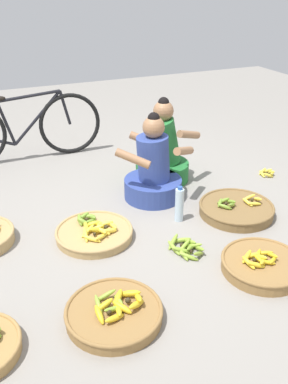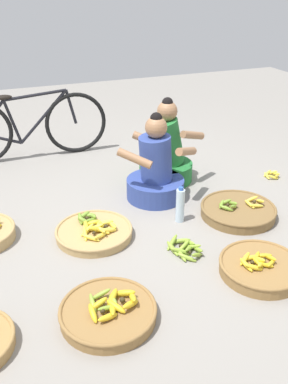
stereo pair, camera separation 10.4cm
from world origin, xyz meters
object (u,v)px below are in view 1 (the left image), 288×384
Objects in this scene: banana_basket_back_left at (236,209)px; loose_bananas_mid_left at (267,173)px; vendor_woman_behind at (163,154)px; banana_basket_near_vendor at (94,232)px; banana_basket_front_right at (114,312)px; loose_bananas_near_bicycle at (186,247)px; banana_basket_back_center at (262,264)px; water_bottle at (179,205)px; vendor_woman_front at (153,172)px; bicycle_leaning at (23,128)px.

banana_basket_back_left is 3.60× the size of loose_bananas_mid_left.
vendor_woman_behind reaches higher than banana_basket_near_vendor.
banana_basket_front_right is at bearing -99.91° from banana_basket_near_vendor.
banana_basket_front_right reaches higher than loose_bananas_near_bicycle.
vendor_woman_behind is 2.56× the size of loose_bananas_near_bicycle.
water_bottle is at bearing 104.49° from banana_basket_back_center.
banana_basket_back_center is 0.56m from loose_bananas_near_bicycle.
banana_basket_near_vendor is at bearing -148.36° from vendor_woman_front.
vendor_woman_behind reaches higher than bicycle_leaning.
banana_basket_front_right is 1.09m from banana_basket_back_center.
banana_basket_back_center is at bearing -42.48° from banana_basket_near_vendor.
water_bottle is (-0.49, 0.10, 0.10)m from banana_basket_back_left.
loose_bananas_near_bicycle is at bearing -70.60° from bicycle_leaning.
banana_basket_near_vendor is (0.15, 0.88, -0.00)m from banana_basket_front_right.
bicycle_leaning is 2.60m from loose_bananas_mid_left.
banana_basket_near_vendor is at bearing 80.09° from banana_basket_front_right.
vendor_woman_behind reaches higher than banana_basket_back_center.
vendor_woman_front reaches higher than banana_basket_near_vendor.
banana_basket_back_left is at bearing 25.31° from loose_bananas_near_bicycle.
banana_basket_front_right is at bearing -135.64° from water_bottle.
vendor_woman_front is 2.57× the size of water_bottle.
water_bottle reaches higher than banana_basket_back_left.
bicycle_leaning reaches higher than banana_basket_back_left.
water_bottle is at bearing 69.21° from loose_bananas_near_bicycle.
banana_basket_back_center reaches higher than banana_basket_back_left.
vendor_woman_front is 1.26× the size of banana_basket_back_left.
loose_bananas_near_bicycle is (-0.37, -1.17, -0.24)m from vendor_woman_behind.
banana_basket_back_center reaches higher than loose_bananas_mid_left.
loose_bananas_mid_left is 1.31m from water_bottle.
bicycle_leaning is 2.38m from loose_bananas_near_bicycle.
water_bottle is at bearing -2.34° from banana_basket_near_vendor.
water_bottle reaches higher than banana_basket_near_vendor.
vendor_woman_front is at bearing 93.41° from water_bottle.
loose_bananas_mid_left is (2.10, 1.28, -0.02)m from banana_basket_front_right.
vendor_woman_front is 4.54× the size of loose_bananas_mid_left.
banana_basket_back_left is 1.22m from banana_basket_near_vendor.
loose_bananas_mid_left is at bearing -18.22° from vendor_woman_behind.
loose_bananas_mid_left is at bearing 31.39° from banana_basket_front_right.
water_bottle is (-1.23, -0.43, 0.12)m from loose_bananas_mid_left.
banana_basket_back_left is at bearing -53.24° from bicycle_leaning.
bicycle_leaning is 2.06m from water_bottle.
water_bottle is at bearing -86.59° from vendor_woman_front.
water_bottle is at bearing 168.31° from banana_basket_back_left.
banana_basket_back_center is 1.62m from loose_bananas_mid_left.
vendor_woman_front is 0.39m from vendor_woman_behind.
bicycle_leaning is 9.72× the size of loose_bananas_mid_left.
water_bottle reaches higher than banana_basket_back_center.
banana_basket_front_right is 1.03× the size of banana_basket_back_center.
vendor_woman_behind is 1.31× the size of banana_basket_back_left.
loose_bananas_mid_left is at bearing 11.60° from banana_basket_near_vendor.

